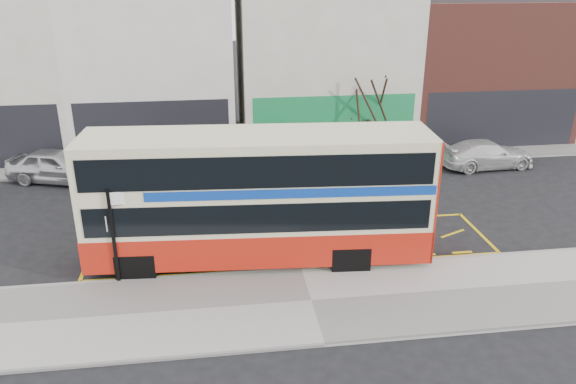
{
  "coord_description": "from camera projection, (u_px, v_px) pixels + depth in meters",
  "views": [
    {
      "loc": [
        -2.56,
        -16.07,
        9.23
      ],
      "look_at": [
        -0.1,
        2.0,
        1.84
      ],
      "focal_mm": 35.0,
      "sensor_mm": 36.0,
      "label": 1
    }
  ],
  "objects": [
    {
      "name": "kerb",
      "position": [
        301.0,
        269.0,
        18.17
      ],
      "size": [
        40.0,
        0.15,
        0.15
      ],
      "primitive_type": "cube",
      "color": "gray",
      "rests_on": "ground"
    },
    {
      "name": "terrace_green_shop",
      "position": [
        321.0,
        46.0,
        30.84
      ],
      "size": [
        9.0,
        8.01,
        11.3
      ],
      "color": "beige",
      "rests_on": "ground"
    },
    {
      "name": "street_tree_right",
      "position": [
        370.0,
        87.0,
        27.74
      ],
      "size": [
        2.46,
        2.46,
        5.32
      ],
      "color": "#342317",
      "rests_on": "ground"
    },
    {
      "name": "far_pavement",
      "position": [
        266.0,
        158.0,
        28.62
      ],
      "size": [
        50.0,
        3.0,
        0.15
      ],
      "primitive_type": "cube",
      "color": "#9F9B97",
      "rests_on": "ground"
    },
    {
      "name": "car_grey",
      "position": [
        285.0,
        157.0,
        26.67
      ],
      "size": [
        4.63,
        2.23,
        1.47
      ],
      "primitive_type": "imported",
      "rotation": [
        0.0,
        0.0,
        1.73
      ],
      "color": "#3A3D41",
      "rests_on": "ground"
    },
    {
      "name": "terrace_right",
      "position": [
        475.0,
        52.0,
        32.14
      ],
      "size": [
        9.0,
        8.01,
        10.3
      ],
      "color": "brown",
      "rests_on": "ground"
    },
    {
      "name": "terrace_left",
      "position": [
        154.0,
        45.0,
        29.62
      ],
      "size": [
        8.0,
        8.01,
        11.8
      ],
      "color": "beige",
      "rests_on": "ground"
    },
    {
      "name": "pavement",
      "position": [
        311.0,
        302.0,
        16.4
      ],
      "size": [
        40.0,
        4.0,
        0.15
      ],
      "primitive_type": "cube",
      "color": "#9F9B97",
      "rests_on": "ground"
    },
    {
      "name": "double_decker_bus",
      "position": [
        260.0,
        196.0,
        18.07
      ],
      "size": [
        11.15,
        3.26,
        4.39
      ],
      "rotation": [
        0.0,
        0.0,
        -0.07
      ],
      "color": "beige",
      "rests_on": "ground"
    },
    {
      "name": "ground",
      "position": [
        299.0,
        266.0,
        18.54
      ],
      "size": [
        120.0,
        120.0,
        0.0
      ],
      "primitive_type": "plane",
      "color": "black",
      "rests_on": "ground"
    },
    {
      "name": "car_white",
      "position": [
        487.0,
        154.0,
        27.34
      ],
      "size": [
        4.72,
        2.19,
        1.33
      ],
      "primitive_type": "imported",
      "rotation": [
        0.0,
        0.0,
        1.64
      ],
      "color": "silver",
      "rests_on": "ground"
    },
    {
      "name": "car_silver",
      "position": [
        57.0,
        166.0,
        25.46
      ],
      "size": [
        4.81,
        3.05,
        1.53
      ],
      "primitive_type": "imported",
      "rotation": [
        0.0,
        0.0,
        1.27
      ],
      "color": "#BBBBC0",
      "rests_on": "ground"
    },
    {
      "name": "bus_stop_post",
      "position": [
        114.0,
        227.0,
        16.74
      ],
      "size": [
        0.76,
        0.15,
        3.04
      ],
      "rotation": [
        0.0,
        0.0,
        0.1
      ],
      "color": "black",
      "rests_on": "pavement"
    },
    {
      "name": "road_markings",
      "position": [
        292.0,
        244.0,
        20.01
      ],
      "size": [
        14.0,
        3.4,
        0.01
      ],
      "primitive_type": null,
      "color": "#DAB40B",
      "rests_on": "ground"
    }
  ]
}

